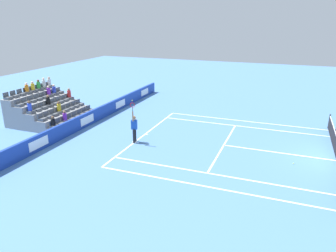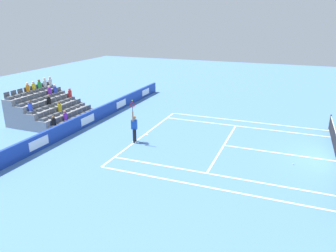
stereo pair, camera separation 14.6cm
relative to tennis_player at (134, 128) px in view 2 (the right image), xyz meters
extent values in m
cube|color=white|center=(-1.59, -0.01, -0.99)|extent=(10.97, 0.10, 0.01)
cube|color=white|center=(-1.59, 5.48, -0.99)|extent=(8.23, 0.10, 0.01)
cube|color=white|center=(-1.59, 8.68, -0.99)|extent=(0.10, 6.40, 0.01)
cube|color=white|center=(2.53, 5.93, -0.99)|extent=(0.10, 11.89, 0.01)
cube|color=white|center=(-5.70, 5.93, -0.99)|extent=(0.10, 11.89, 0.01)
cube|color=white|center=(3.90, 5.93, -0.99)|extent=(0.10, 11.89, 0.01)
cube|color=white|center=(-7.07, 5.93, -0.99)|extent=(0.10, 11.89, 0.01)
cube|color=white|center=(-1.59, 0.09, -0.99)|extent=(0.10, 0.20, 0.01)
cube|color=#193899|center=(-1.59, -4.79, -0.49)|extent=(24.83, 0.20, 1.01)
cube|color=white|center=(-11.52, -4.68, -0.49)|extent=(1.59, 0.01, 0.56)
cube|color=white|center=(-6.56, -4.68, -0.49)|extent=(1.59, 0.01, 0.56)
cube|color=white|center=(-1.59, -4.68, -0.49)|extent=(1.59, 0.01, 0.56)
cube|color=white|center=(3.38, -4.68, -0.49)|extent=(1.59, 0.01, 0.56)
cylinder|color=#33383D|center=(-7.52, 11.88, -0.46)|extent=(0.10, 0.10, 1.07)
cylinder|color=black|center=(-0.12, -0.03, -0.54)|extent=(0.16, 0.16, 0.90)
cylinder|color=black|center=(0.11, 0.02, -0.54)|extent=(0.16, 0.16, 0.90)
cube|color=white|center=(-0.12, -0.03, -0.95)|extent=(0.17, 0.28, 0.08)
cube|color=white|center=(0.11, 0.02, -0.95)|extent=(0.17, 0.28, 0.08)
cube|color=#1947B2|center=(-0.01, 0.00, 0.21)|extent=(0.28, 0.40, 0.60)
sphere|color=#9E7251|center=(-0.01, 0.00, 0.67)|extent=(0.24, 0.24, 0.24)
cylinder|color=#9E7251|center=(0.21, 0.04, 0.82)|extent=(0.09, 0.09, 0.62)
cylinder|color=#9E7251|center=(-0.23, 0.00, 0.23)|extent=(0.09, 0.09, 0.56)
cylinder|color=black|center=(0.21, 0.04, 1.27)|extent=(0.04, 0.04, 0.28)
torus|color=red|center=(0.21, 0.04, 1.55)|extent=(0.09, 0.31, 0.31)
sphere|color=#D1E533|center=(0.21, 0.04, 1.83)|extent=(0.07, 0.07, 0.07)
cube|color=gray|center=(-1.59, -5.86, -0.78)|extent=(4.96, 0.95, 0.42)
cube|color=#545960|center=(-3.76, -5.86, -0.47)|extent=(0.48, 0.44, 0.20)
cube|color=#545960|center=(-3.76, -6.06, -0.22)|extent=(0.48, 0.04, 0.30)
cube|color=#545960|center=(-3.14, -5.86, -0.47)|extent=(0.48, 0.44, 0.20)
cube|color=#545960|center=(-3.14, -6.06, -0.22)|extent=(0.48, 0.04, 0.30)
cube|color=#545960|center=(-2.52, -5.86, -0.47)|extent=(0.48, 0.44, 0.20)
cube|color=#545960|center=(-2.52, -6.06, -0.22)|extent=(0.48, 0.04, 0.30)
cube|color=#545960|center=(-1.90, -5.86, -0.47)|extent=(0.48, 0.44, 0.20)
cube|color=#545960|center=(-1.90, -6.06, -0.22)|extent=(0.48, 0.04, 0.30)
cube|color=#545960|center=(-1.28, -5.86, -0.47)|extent=(0.48, 0.44, 0.20)
cube|color=#545960|center=(-1.28, -6.06, -0.22)|extent=(0.48, 0.04, 0.30)
cube|color=#545960|center=(-0.66, -5.86, -0.47)|extent=(0.48, 0.44, 0.20)
cube|color=#545960|center=(-0.66, -6.06, -0.22)|extent=(0.48, 0.04, 0.30)
cube|color=#545960|center=(-0.04, -5.86, -0.47)|extent=(0.48, 0.44, 0.20)
cube|color=#545960|center=(-0.04, -6.06, -0.22)|extent=(0.48, 0.04, 0.30)
cube|color=#545960|center=(0.58, -5.86, -0.47)|extent=(0.48, 0.44, 0.20)
cube|color=#545960|center=(0.58, -6.06, -0.22)|extent=(0.48, 0.04, 0.30)
cube|color=gray|center=(-1.59, -6.81, -0.57)|extent=(4.96, 0.95, 0.84)
cube|color=#545960|center=(-3.76, -6.81, -0.05)|extent=(0.48, 0.44, 0.20)
cube|color=#545960|center=(-3.76, -7.01, 0.20)|extent=(0.48, 0.04, 0.30)
cube|color=#545960|center=(-3.14, -6.81, -0.05)|extent=(0.48, 0.44, 0.20)
cube|color=#545960|center=(-3.14, -7.01, 0.20)|extent=(0.48, 0.04, 0.30)
cube|color=#545960|center=(-2.52, -6.81, -0.05)|extent=(0.48, 0.44, 0.20)
cube|color=#545960|center=(-2.52, -7.01, 0.20)|extent=(0.48, 0.04, 0.30)
cube|color=#545960|center=(-1.90, -6.81, -0.05)|extent=(0.48, 0.44, 0.20)
cube|color=#545960|center=(-1.90, -7.01, 0.20)|extent=(0.48, 0.04, 0.30)
cube|color=#545960|center=(-1.28, -6.81, -0.05)|extent=(0.48, 0.44, 0.20)
cube|color=#545960|center=(-1.28, -7.01, 0.20)|extent=(0.48, 0.04, 0.30)
cube|color=#545960|center=(-0.66, -6.81, -0.05)|extent=(0.48, 0.44, 0.20)
cube|color=#545960|center=(-0.66, -7.01, 0.20)|extent=(0.48, 0.04, 0.30)
cube|color=#545960|center=(-0.04, -6.81, -0.05)|extent=(0.48, 0.44, 0.20)
cube|color=#545960|center=(-0.04, -7.01, 0.20)|extent=(0.48, 0.04, 0.30)
cube|color=#545960|center=(0.58, -6.81, -0.05)|extent=(0.48, 0.44, 0.20)
cube|color=#545960|center=(0.58, -7.01, 0.20)|extent=(0.48, 0.04, 0.30)
cube|color=gray|center=(-1.59, -7.76, -0.36)|extent=(4.96, 0.95, 1.26)
cube|color=#545960|center=(-3.76, -7.76, 0.37)|extent=(0.48, 0.44, 0.20)
cube|color=#545960|center=(-3.76, -7.96, 0.62)|extent=(0.48, 0.04, 0.30)
cube|color=#545960|center=(-3.14, -7.76, 0.37)|extent=(0.48, 0.44, 0.20)
cube|color=#545960|center=(-3.14, -7.96, 0.62)|extent=(0.48, 0.04, 0.30)
cube|color=#545960|center=(-2.52, -7.76, 0.37)|extent=(0.48, 0.44, 0.20)
cube|color=#545960|center=(-2.52, -7.96, 0.62)|extent=(0.48, 0.04, 0.30)
cube|color=#545960|center=(-1.90, -7.76, 0.37)|extent=(0.48, 0.44, 0.20)
cube|color=#545960|center=(-1.90, -7.96, 0.62)|extent=(0.48, 0.04, 0.30)
cube|color=#545960|center=(-1.28, -7.76, 0.37)|extent=(0.48, 0.44, 0.20)
cube|color=#545960|center=(-1.28, -7.96, 0.62)|extent=(0.48, 0.04, 0.30)
cube|color=#545960|center=(-0.66, -7.76, 0.37)|extent=(0.48, 0.44, 0.20)
cube|color=#545960|center=(-0.66, -7.96, 0.62)|extent=(0.48, 0.04, 0.30)
cube|color=#545960|center=(-0.04, -7.76, 0.37)|extent=(0.48, 0.44, 0.20)
cube|color=#545960|center=(-0.04, -7.96, 0.62)|extent=(0.48, 0.04, 0.30)
cube|color=#545960|center=(0.58, -7.76, 0.37)|extent=(0.48, 0.44, 0.20)
cube|color=#545960|center=(0.58, -7.96, 0.62)|extent=(0.48, 0.04, 0.30)
cube|color=gray|center=(-1.59, -8.71, -0.15)|extent=(4.96, 0.95, 1.68)
cube|color=#545960|center=(-3.76, -8.71, 0.79)|extent=(0.48, 0.44, 0.20)
cube|color=#545960|center=(-3.76, -8.91, 1.04)|extent=(0.48, 0.04, 0.30)
cube|color=#545960|center=(-3.14, -8.71, 0.79)|extent=(0.48, 0.44, 0.20)
cube|color=#545960|center=(-3.14, -8.91, 1.04)|extent=(0.48, 0.04, 0.30)
cube|color=#545960|center=(-2.52, -8.71, 0.79)|extent=(0.48, 0.44, 0.20)
cube|color=#545960|center=(-2.52, -8.91, 1.04)|extent=(0.48, 0.04, 0.30)
cube|color=#545960|center=(-1.90, -8.71, 0.79)|extent=(0.48, 0.44, 0.20)
cube|color=#545960|center=(-1.90, -8.91, 1.04)|extent=(0.48, 0.04, 0.30)
cube|color=#545960|center=(-1.28, -8.71, 0.79)|extent=(0.48, 0.44, 0.20)
cube|color=#545960|center=(-1.28, -8.91, 1.04)|extent=(0.48, 0.04, 0.30)
cube|color=#545960|center=(-0.66, -8.71, 0.79)|extent=(0.48, 0.44, 0.20)
cube|color=#545960|center=(-0.66, -8.91, 1.04)|extent=(0.48, 0.04, 0.30)
cube|color=#545960|center=(-0.04, -8.71, 0.79)|extent=(0.48, 0.44, 0.20)
cube|color=#545960|center=(-0.04, -8.91, 1.04)|extent=(0.48, 0.04, 0.30)
cube|color=#545960|center=(0.58, -8.71, 0.79)|extent=(0.48, 0.44, 0.20)
cube|color=#545960|center=(0.58, -8.91, 1.04)|extent=(0.48, 0.04, 0.30)
cube|color=gray|center=(-1.59, -9.66, 0.06)|extent=(4.96, 0.95, 2.10)
cube|color=#545960|center=(-3.76, -9.66, 1.21)|extent=(0.48, 0.44, 0.20)
cube|color=#545960|center=(-3.76, -9.86, 1.46)|extent=(0.48, 0.04, 0.30)
cube|color=#545960|center=(-3.14, -9.66, 1.21)|extent=(0.48, 0.44, 0.20)
cube|color=#545960|center=(-3.14, -9.86, 1.46)|extent=(0.48, 0.04, 0.30)
cube|color=#545960|center=(-2.52, -9.66, 1.21)|extent=(0.48, 0.44, 0.20)
cube|color=#545960|center=(-2.52, -9.86, 1.46)|extent=(0.48, 0.04, 0.30)
cube|color=#545960|center=(-1.90, -9.66, 1.21)|extent=(0.48, 0.44, 0.20)
cube|color=#545960|center=(-1.90, -9.86, 1.46)|extent=(0.48, 0.04, 0.30)
cube|color=#545960|center=(-1.28, -9.66, 1.21)|extent=(0.48, 0.44, 0.20)
cube|color=#545960|center=(-1.28, -9.86, 1.46)|extent=(0.48, 0.04, 0.30)
cube|color=#545960|center=(-0.66, -9.66, 1.21)|extent=(0.48, 0.44, 0.20)
cube|color=#545960|center=(-0.66, -9.86, 1.46)|extent=(0.48, 0.04, 0.30)
cube|color=#545960|center=(-0.04, -9.66, 1.21)|extent=(0.48, 0.44, 0.20)
cube|color=#545960|center=(-0.04, -9.86, 1.46)|extent=(0.48, 0.04, 0.30)
cube|color=#545960|center=(0.58, -9.66, 1.21)|extent=(0.48, 0.44, 0.20)
cube|color=#545960|center=(0.58, -9.86, 1.46)|extent=(0.48, 0.04, 0.30)
cylinder|color=purple|center=(-2.52, -8.76, 1.13)|extent=(0.28, 0.28, 0.49)
sphere|color=beige|center=(-2.52, -8.76, 1.48)|extent=(0.20, 0.20, 0.20)
cylinder|color=yellow|center=(-1.90, -9.71, 1.54)|extent=(0.28, 0.28, 0.47)
sphere|color=beige|center=(-1.90, -9.71, 1.88)|extent=(0.20, 0.20, 0.20)
cylinder|color=blue|center=(-3.14, -8.76, 1.13)|extent=(0.28, 0.28, 0.48)
sphere|color=beige|center=(-3.14, -8.76, 1.47)|extent=(0.20, 0.20, 0.20)
cylinder|color=red|center=(-3.76, -7.81, 0.74)|extent=(0.28, 0.28, 0.54)
sphere|color=#9E7251|center=(-3.76, -7.81, 1.11)|extent=(0.20, 0.20, 0.20)
cylinder|color=black|center=(-1.28, -7.81, 0.73)|extent=(0.28, 0.28, 0.53)
sphere|color=#9E7251|center=(-1.28, -7.81, 1.09)|extent=(0.20, 0.20, 0.20)
cylinder|color=white|center=(-3.76, -9.71, 1.56)|extent=(0.28, 0.28, 0.51)
sphere|color=#D3A884|center=(-3.76, -9.71, 1.92)|extent=(0.20, 0.20, 0.20)
cylinder|color=yellow|center=(-1.28, -6.86, 0.31)|extent=(0.28, 0.28, 0.53)
sphere|color=brown|center=(-1.28, -6.86, 0.68)|extent=(0.20, 0.20, 0.20)
cylinder|color=purple|center=(-0.66, -5.91, -0.12)|extent=(0.28, 0.28, 0.51)
sphere|color=#9E7251|center=(-0.66, -5.91, 0.24)|extent=(0.20, 0.20, 0.20)
cylinder|color=blue|center=(0.58, -7.81, 0.73)|extent=(0.28, 0.28, 0.52)
sphere|color=brown|center=(0.58, -7.81, 1.09)|extent=(0.20, 0.20, 0.20)
cylinder|color=white|center=(-3.14, -9.71, 1.58)|extent=(0.28, 0.28, 0.54)
sphere|color=beige|center=(-3.14, -9.71, 1.95)|extent=(0.20, 0.20, 0.20)
cylinder|color=black|center=(0.58, -5.91, -0.14)|extent=(0.28, 0.28, 0.45)
sphere|color=brown|center=(0.58, -5.91, 0.18)|extent=(0.20, 0.20, 0.20)
cylinder|color=green|center=(-2.52, -9.71, 1.56)|extent=(0.28, 0.28, 0.50)
sphere|color=brown|center=(-2.52, -9.71, 1.90)|extent=(0.20, 0.20, 0.20)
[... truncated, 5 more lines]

